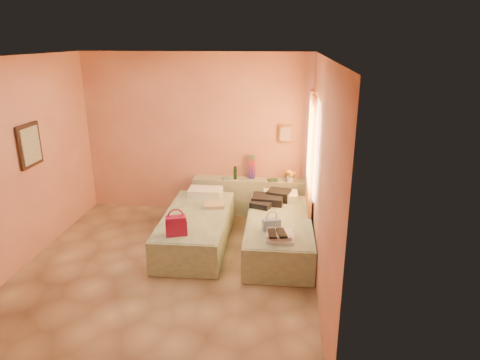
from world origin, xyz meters
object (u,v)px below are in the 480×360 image
Objects in this scene: headboard_ledge at (251,196)px; bed_right at (279,234)px; magenta_handbag at (176,225)px; green_book at (273,180)px; towel_stack at (281,237)px; bed_left at (196,229)px; blue_handbag at (271,225)px; water_bottle at (235,173)px; flower_vase at (290,175)px.

bed_right is at bearing -68.45° from headboard_ledge.
magenta_handbag is (-0.84, -2.01, 0.31)m from headboard_ledge.
headboard_ledge is at bearing 153.76° from green_book.
bed_right is 7.06× the size of magenta_handbag.
headboard_ledge is 5.86× the size of towel_stack.
towel_stack is at bearing -74.61° from headboard_ledge.
bed_left is at bearing 149.99° from towel_stack.
towel_stack is (0.18, -1.98, -0.11)m from green_book.
bed_left is at bearing 140.98° from blue_handbag.
green_book is 0.65× the size of blue_handbag.
bed_right is (1.25, -0.05, 0.00)m from bed_left.
bed_right is 1.62m from water_bottle.
bed_right is 7.78× the size of flower_vase.
water_bottle is 0.64× the size of towel_stack.
water_bottle is (-0.80, 1.30, 0.51)m from bed_right.
magenta_handbag is 1.40m from towel_stack.
headboard_ledge is 7.24× the size of magenta_handbag.
headboard_ledge is 2.11m from towel_stack.
water_bottle is 2.18m from towel_stack.
towel_stack is (0.56, -2.03, 0.23)m from headboard_ledge.
bed_left is at bearing -139.02° from flower_vase.
towel_stack is at bearing -104.00° from green_book.
headboard_ledge reaches higher than towel_stack.
bed_right is (0.52, -1.33, -0.08)m from headboard_ledge.
blue_handbag is (-0.25, -1.66, -0.20)m from flower_vase.
green_book is at bearing -7.05° from headboard_ledge.
flower_vase reaches higher than blue_handbag.
magenta_handbag is at bearing 179.29° from towel_stack.
magenta_handbag reaches higher than towel_stack.
magenta_handbag is at bearing -127.86° from flower_vase.
green_book is at bearing -1.90° from water_bottle.
blue_handbag is (-0.10, -0.40, 0.33)m from bed_right.
water_bottle reaches higher than magenta_handbag.
magenta_handbag is 0.81× the size of towel_stack.
bed_right is 0.76m from towel_stack.
towel_stack is at bearing -18.56° from magenta_handbag.
water_bottle is 2.06m from magenta_handbag.
blue_handbag is at bearing 113.72° from towel_stack.
blue_handbag reaches higher than bed_right.
headboard_ledge is 1.43m from bed_right.
green_book is 0.46× the size of towel_stack.
magenta_handbag is (-1.36, -0.68, 0.38)m from bed_right.
towel_stack reaches higher than bed_left.
flower_vase is at bearing 63.48° from blue_handbag.
green_book reaches higher than headboard_ledge.
headboard_ledge is at bearing 5.12° from water_bottle.
blue_handbag is (1.15, -0.44, 0.33)m from bed_left.
bed_left is 1.71m from green_book.
water_bottle is at bearing 158.92° from green_book.
green_book is 1.68m from blue_handbag.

